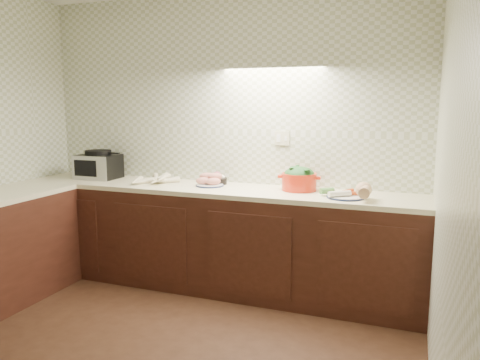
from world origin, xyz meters
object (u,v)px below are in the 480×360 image
(sweet_potato_plate, at_px, (210,181))
(dutch_oven, at_px, (299,179))
(toaster_oven, at_px, (98,165))
(onion_bowl, at_px, (218,179))
(veg_plate, at_px, (354,192))
(parsnip_pile, at_px, (149,179))

(sweet_potato_plate, bearing_deg, dutch_oven, 4.68)
(sweet_potato_plate, bearing_deg, toaster_oven, 179.24)
(onion_bowl, distance_m, dutch_oven, 0.76)
(toaster_oven, distance_m, veg_plate, 2.46)
(dutch_oven, bearing_deg, veg_plate, -25.73)
(toaster_oven, height_order, veg_plate, toaster_oven)
(parsnip_pile, distance_m, dutch_oven, 1.38)
(parsnip_pile, bearing_deg, toaster_oven, 172.79)
(onion_bowl, xyz_separation_m, dutch_oven, (0.76, -0.05, 0.06))
(parsnip_pile, height_order, sweet_potato_plate, sweet_potato_plate)
(sweet_potato_plate, relative_size, onion_bowl, 1.65)
(toaster_oven, height_order, parsnip_pile, toaster_oven)
(toaster_oven, distance_m, parsnip_pile, 0.63)
(onion_bowl, bearing_deg, sweet_potato_plate, -106.47)
(dutch_oven, bearing_deg, sweet_potato_plate, -179.32)
(onion_bowl, height_order, veg_plate, veg_plate)
(sweet_potato_plate, height_order, veg_plate, veg_plate)
(onion_bowl, distance_m, veg_plate, 1.25)
(dutch_oven, bearing_deg, toaster_oven, 177.41)
(toaster_oven, bearing_deg, veg_plate, -4.07)
(parsnip_pile, xyz_separation_m, onion_bowl, (0.61, 0.17, 0.01))
(sweet_potato_plate, xyz_separation_m, dutch_oven, (0.79, 0.06, 0.06))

